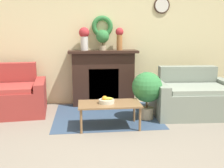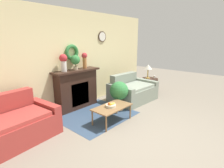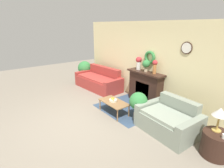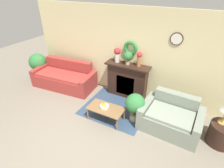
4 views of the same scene
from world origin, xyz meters
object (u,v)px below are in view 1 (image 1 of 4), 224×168
object	(u,v)px
fruit_bowl	(106,100)
loveseat_right	(193,97)
potted_plant_floor_by_loveseat	(147,89)
fireplace	(103,77)
coffee_table	(109,106)
vase_on_mantel_left	(84,37)
potted_plant_on_mantel	(103,37)
vase_on_mantel_right	(119,37)

from	to	relation	value
fruit_bowl	loveseat_right	bearing A→B (deg)	17.83
potted_plant_floor_by_loveseat	loveseat_right	bearing A→B (deg)	11.53
fireplace	coffee_table	bearing A→B (deg)	-90.64
coffee_table	vase_on_mantel_left	distance (m)	1.72
loveseat_right	coffee_table	xyz separation A→B (m)	(-1.57, -0.52, 0.04)
vase_on_mantel_left	loveseat_right	bearing A→B (deg)	-23.21
fruit_bowl	coffee_table	bearing A→B (deg)	-4.67
loveseat_right	vase_on_mantel_left	bearing A→B (deg)	160.04
potted_plant_floor_by_loveseat	potted_plant_on_mantel	bearing A→B (deg)	124.05
vase_on_mantel_left	vase_on_mantel_right	distance (m)	0.69
fruit_bowl	potted_plant_floor_by_loveseat	world-z (taller)	potted_plant_floor_by_loveseat
loveseat_right	potted_plant_on_mantel	xyz separation A→B (m)	(-1.56, 0.80, 1.05)
fireplace	loveseat_right	xyz separation A→B (m)	(1.55, -0.82, -0.25)
vase_on_mantel_left	coffee_table	bearing A→B (deg)	-75.44
coffee_table	potted_plant_floor_by_loveseat	xyz separation A→B (m)	(0.67, 0.34, 0.17)
vase_on_mantel_right	fruit_bowl	bearing A→B (deg)	-106.30
fruit_bowl	potted_plant_floor_by_loveseat	xyz separation A→B (m)	(0.72, 0.34, 0.09)
potted_plant_on_mantel	potted_plant_floor_by_loveseat	world-z (taller)	potted_plant_on_mantel
fireplace	potted_plant_on_mantel	xyz separation A→B (m)	(-0.01, -0.01, 0.80)
loveseat_right	potted_plant_floor_by_loveseat	bearing A→B (deg)	-165.23
vase_on_mantel_left	potted_plant_on_mantel	size ratio (longest dim) A/B	1.12
fireplace	vase_on_mantel_right	size ratio (longest dim) A/B	3.11
fruit_bowl	potted_plant_on_mantel	xyz separation A→B (m)	(0.06, 1.32, 0.93)
fireplace	potted_plant_floor_by_loveseat	xyz separation A→B (m)	(0.66, -1.00, -0.04)
potted_plant_on_mantel	potted_plant_floor_by_loveseat	bearing A→B (deg)	-55.95
fruit_bowl	vase_on_mantel_right	world-z (taller)	vase_on_mantel_right
fruit_bowl	fireplace	bearing A→B (deg)	87.31
fruit_bowl	vase_on_mantel_left	distance (m)	1.66
potted_plant_on_mantel	loveseat_right	bearing A→B (deg)	-27.22
vase_on_mantel_right	potted_plant_on_mantel	distance (m)	0.34
potted_plant_on_mantel	vase_on_mantel_right	bearing A→B (deg)	3.40
fruit_bowl	potted_plant_floor_by_loveseat	distance (m)	0.80
fireplace	vase_on_mantel_right	bearing A→B (deg)	0.95
vase_on_mantel_left	potted_plant_floor_by_loveseat	xyz separation A→B (m)	(1.02, -1.00, -0.85)
fireplace	vase_on_mantel_left	distance (m)	0.89
coffee_table	potted_plant_on_mantel	size ratio (longest dim) A/B	2.38
fireplace	coffee_table	world-z (taller)	fireplace
vase_on_mantel_right	potted_plant_on_mantel	xyz separation A→B (m)	(-0.34, -0.02, -0.00)
fireplace	potted_plant_floor_by_loveseat	world-z (taller)	fireplace
fruit_bowl	potted_plant_floor_by_loveseat	size ratio (longest dim) A/B	0.30
fireplace	coffee_table	distance (m)	1.36
fireplace	potted_plant_on_mantel	bearing A→B (deg)	-114.60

